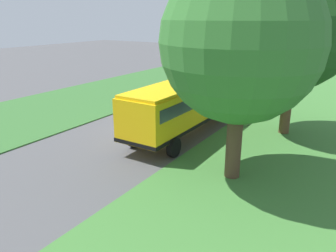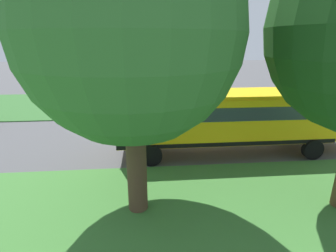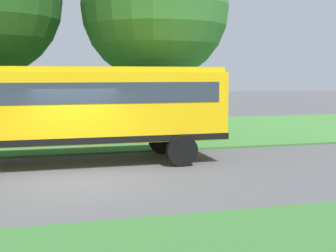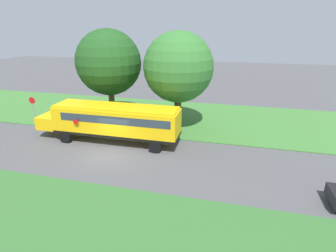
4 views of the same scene
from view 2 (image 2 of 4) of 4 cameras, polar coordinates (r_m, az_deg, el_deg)
The scene contains 4 objects.
ground_plane at distance 16.20m, azimuth 7.96°, elevation -2.13°, with size 120.00×120.00×0.00m, color #4C4C4F.
grass_far_side at distance 24.68m, azimuth 3.36°, elevation 5.22°, with size 10.00×80.00×0.07m, color #33662D.
school_bus at distance 13.57m, azimuth 13.10°, elevation 2.08°, with size 2.84×12.42×3.16m.
oak_tree_roadside_mid at distance 7.88m, azimuth -9.14°, elevation 18.88°, with size 6.36×6.36×8.96m.
Camera 2 is at (-14.77, 3.57, 5.60)m, focal length 28.00 mm.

